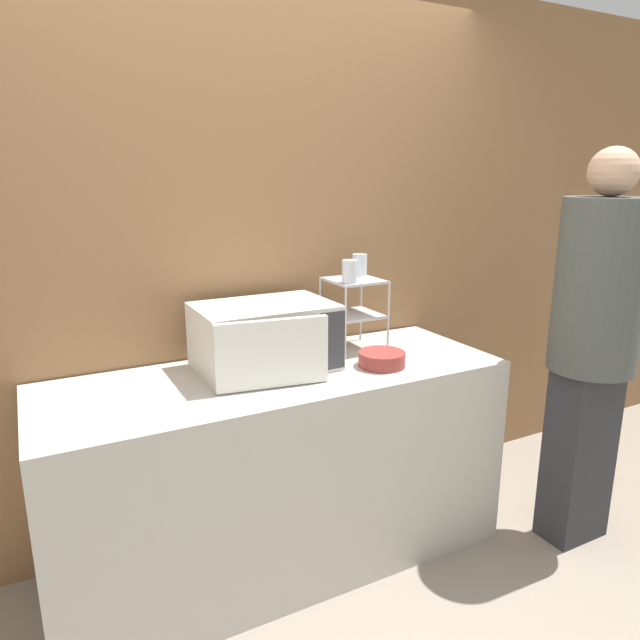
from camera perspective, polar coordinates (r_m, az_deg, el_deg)
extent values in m
plane|color=gray|center=(2.59, -0.31, -26.55)|extent=(12.00, 12.00, 0.00)
cube|color=olive|center=(2.66, -7.72, 5.70)|extent=(8.00, 0.06, 2.60)
cube|color=#B7B2A8|center=(2.59, -3.99, -14.55)|extent=(1.95, 0.70, 0.89)
cube|color=silver|center=(2.44, -5.56, -1.62)|extent=(0.57, 0.39, 0.28)
cube|color=#B7B2A8|center=(2.25, -5.20, -3.00)|extent=(0.41, 0.01, 0.24)
cube|color=#333338|center=(2.36, 1.28, -2.09)|extent=(0.11, 0.01, 0.25)
cube|color=silver|center=(2.20, -4.79, -3.37)|extent=(0.45, 0.09, 0.27)
cylinder|color=#B2B2B7|center=(2.53, 2.57, -0.32)|extent=(0.01, 0.01, 0.34)
cylinder|color=#B2B2B7|center=(2.65, 6.86, 0.26)|extent=(0.01, 0.01, 0.34)
cylinder|color=#B2B2B7|center=(2.73, 0.02, 0.81)|extent=(0.01, 0.01, 0.34)
cylinder|color=#B2B2B7|center=(2.84, 4.11, 1.31)|extent=(0.01, 0.01, 0.34)
cube|color=#B2B2B7|center=(2.68, 3.39, 0.54)|extent=(0.23, 0.24, 0.01)
cube|color=#B2B2B7|center=(2.65, 3.44, 3.98)|extent=(0.23, 0.24, 0.01)
cylinder|color=silver|center=(2.54, 3.01, 4.86)|extent=(0.07, 0.07, 0.10)
cylinder|color=silver|center=(2.74, 3.98, 5.53)|extent=(0.07, 0.07, 0.10)
cylinder|color=maroon|center=(2.50, 6.18, -4.52)|extent=(0.11, 0.11, 0.01)
cylinder|color=maroon|center=(2.49, 6.20, -3.91)|extent=(0.20, 0.20, 0.06)
cube|color=#2D2D33|center=(3.00, 24.45, -12.12)|extent=(0.30, 0.19, 0.84)
cylinder|color=#474C47|center=(2.76, 26.16, 3.05)|extent=(0.37, 0.37, 0.76)
sphere|color=tan|center=(2.72, 27.30, 13.06)|extent=(0.21, 0.21, 0.21)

